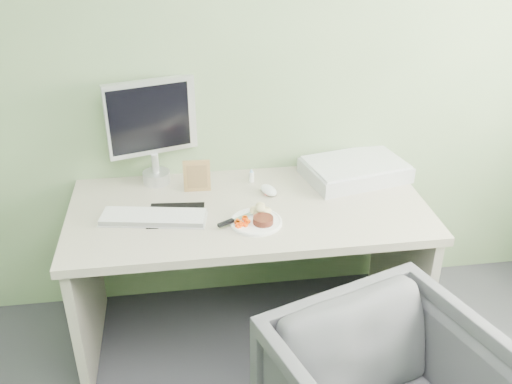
{
  "coord_description": "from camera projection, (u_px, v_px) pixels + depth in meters",
  "views": [
    {
      "loc": [
        -0.28,
        -0.56,
        2.01
      ],
      "look_at": [
        0.01,
        1.5,
        0.87
      ],
      "focal_mm": 40.0,
      "sensor_mm": 36.0,
      "label": 1
    }
  ],
  "objects": [
    {
      "name": "wall_back",
      "position": [
        237.0,
        47.0,
        2.58
      ],
      "size": [
        3.5,
        0.0,
        3.5
      ],
      "primitive_type": "plane",
      "rotation": [
        1.57,
        0.0,
        0.0
      ],
      "color": "#83A070",
      "rests_on": "floor"
    },
    {
      "name": "plate",
      "position": [
        256.0,
        222.0,
        2.42
      ],
      "size": [
        0.22,
        0.22,
        0.01
      ],
      "primitive_type": "cylinder",
      "color": "white",
      "rests_on": "desk"
    },
    {
      "name": "carrot_heap",
      "position": [
        242.0,
        221.0,
        2.39
      ],
      "size": [
        0.06,
        0.05,
        0.04
      ],
      "primitive_type": "cube",
      "rotation": [
        0.0,
        0.0,
        0.1
      ],
      "color": "#FB4805",
      "rests_on": "plate"
    },
    {
      "name": "steak_knife",
      "position": [
        232.0,
        221.0,
        2.4
      ],
      "size": [
        0.18,
        0.11,
        0.01
      ],
      "rotation": [
        0.0,
        0.0,
        0.52
      ],
      "color": "silver",
      "rests_on": "plate"
    },
    {
      "name": "computer_mouse",
      "position": [
        269.0,
        190.0,
        2.65
      ],
      "size": [
        0.09,
        0.12,
        0.04
      ],
      "primitive_type": "ellipsoid",
      "rotation": [
        0.0,
        0.0,
        0.37
      ],
      "color": "white",
      "rests_on": "desk"
    },
    {
      "name": "desk",
      "position": [
        249.0,
        241.0,
        2.64
      ],
      "size": [
        1.6,
        0.75,
        0.73
      ],
      "color": "#AA9E8E",
      "rests_on": "floor"
    },
    {
      "name": "photo_frame",
      "position": [
        197.0,
        176.0,
        2.64
      ],
      "size": [
        0.13,
        0.02,
        0.16
      ],
      "primitive_type": "cube",
      "rotation": [
        0.0,
        0.0,
        -0.03
      ],
      "color": "#9F7E4A",
      "rests_on": "desk"
    },
    {
      "name": "potato_pile",
      "position": [
        261.0,
        209.0,
        2.46
      ],
      "size": [
        0.09,
        0.07,
        0.05
      ],
      "primitive_type": "ellipsoid",
      "rotation": [
        0.0,
        0.0,
        0.03
      ],
      "color": "tan",
      "rests_on": "plate"
    },
    {
      "name": "scanner",
      "position": [
        355.0,
        170.0,
        2.79
      ],
      "size": [
        0.53,
        0.41,
        0.07
      ],
      "primitive_type": "cube",
      "rotation": [
        0.0,
        0.0,
        0.22
      ],
      "color": "silver",
      "rests_on": "desk"
    },
    {
      "name": "eyedrop_bottle",
      "position": [
        251.0,
        176.0,
        2.75
      ],
      "size": [
        0.02,
        0.02,
        0.07
      ],
      "color": "white",
      "rests_on": "desk"
    },
    {
      "name": "mousepad",
      "position": [
        176.0,
        215.0,
        2.48
      ],
      "size": [
        0.26,
        0.23,
        0.0
      ],
      "primitive_type": "cube",
      "rotation": [
        0.0,
        0.0,
        -0.09
      ],
      "color": "black",
      "rests_on": "desk"
    },
    {
      "name": "keyboard",
      "position": [
        153.0,
        217.0,
        2.44
      ],
      "size": [
        0.46,
        0.21,
        0.02
      ],
      "primitive_type": "cube",
      "rotation": [
        0.0,
        0.0,
        -0.18
      ],
      "color": "white",
      "rests_on": "desk"
    },
    {
      "name": "steak",
      "position": [
        263.0,
        220.0,
        2.4
      ],
      "size": [
        0.09,
        0.09,
        0.03
      ],
      "primitive_type": "cylinder",
      "rotation": [
        0.0,
        0.0,
        0.04
      ],
      "color": "black",
      "rests_on": "plate"
    },
    {
      "name": "monitor",
      "position": [
        152.0,
        126.0,
        2.64
      ],
      "size": [
        0.41,
        0.16,
        0.5
      ],
      "rotation": [
        0.0,
        0.0,
        0.28
      ],
      "color": "silver",
      "rests_on": "desk"
    }
  ]
}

